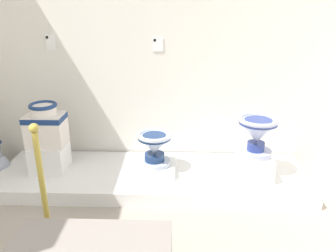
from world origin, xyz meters
TOP-DOWN VIEW (x-y plane):
  - wall_back at (1.76, 2.60)m, footprint 3.72×0.06m
  - display_platform at (1.76, 2.12)m, footprint 2.94×0.85m
  - plinth_block_broad_patterned at (0.77, 2.12)m, footprint 0.32×0.31m
  - antique_toilet_broad_patterned at (0.77, 2.12)m, footprint 0.35×0.26m
  - plinth_block_leftmost at (1.78, 2.12)m, footprint 0.39×0.36m
  - antique_toilet_leftmost at (1.78, 2.12)m, footprint 0.33×0.33m
  - plinth_block_slender_white at (2.71, 2.06)m, footprint 0.29×0.39m
  - antique_toilet_slender_white at (2.71, 2.06)m, footprint 0.36×0.36m
  - info_placard_first at (0.74, 2.57)m, footprint 0.10×0.01m
  - info_placard_second at (1.80, 2.57)m, footprint 0.10×0.01m
  - stanchion_post_near_left at (1.08, 1.20)m, footprint 0.23×0.23m

SIDE VIEW (x-z plane):
  - display_platform at x=1.76m, z-range 0.00..0.13m
  - plinth_block_leftmost at x=1.78m, z-range 0.13..0.21m
  - plinth_block_slender_white at x=2.71m, z-range 0.13..0.34m
  - plinth_block_broad_patterned at x=0.77m, z-range 0.13..0.39m
  - stanchion_post_near_left at x=1.08m, z-range -0.17..0.79m
  - antique_toilet_leftmost at x=1.78m, z-range 0.24..0.56m
  - antique_toilet_slender_white at x=2.71m, z-range 0.39..0.76m
  - antique_toilet_broad_patterned at x=0.77m, z-range 0.39..0.80m
  - info_placard_second at x=1.80m, z-range 1.21..1.35m
  - info_placard_first at x=0.74m, z-range 1.22..1.37m
  - wall_back at x=1.76m, z-range 0.00..2.92m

